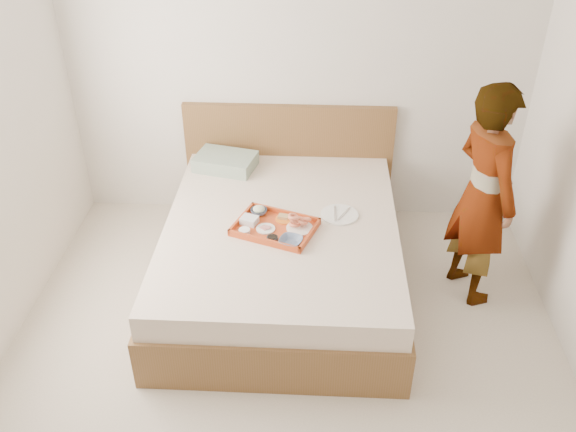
% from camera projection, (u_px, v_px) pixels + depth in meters
% --- Properties ---
extents(ground, '(3.50, 4.00, 0.01)m').
position_uv_depth(ground, '(282.00, 394.00, 3.60)').
color(ground, beige).
rests_on(ground, ground).
extents(wall_back, '(3.50, 0.01, 2.60)m').
position_uv_depth(wall_back, '(297.00, 60.00, 4.54)').
color(wall_back, silver).
rests_on(wall_back, ground).
extents(bed, '(1.65, 2.00, 0.53)m').
position_uv_depth(bed, '(282.00, 254.00, 4.29)').
color(bed, brown).
rests_on(bed, ground).
extents(headboard, '(1.65, 0.06, 0.95)m').
position_uv_depth(headboard, '(289.00, 160.00, 4.98)').
color(headboard, brown).
rests_on(headboard, ground).
extents(pillow, '(0.50, 0.40, 0.11)m').
position_uv_depth(pillow, '(225.00, 162.00, 4.73)').
color(pillow, '#A2AE9F').
rests_on(pillow, bed).
extents(tray, '(0.60, 0.52, 0.05)m').
position_uv_depth(tray, '(275.00, 227.00, 4.05)').
color(tray, '#BF3C12').
rests_on(tray, bed).
extents(prawn_plate, '(0.23, 0.23, 0.01)m').
position_uv_depth(prawn_plate, '(300.00, 228.00, 4.05)').
color(prawn_plate, white).
rests_on(prawn_plate, tray).
extents(navy_bowl_big, '(0.18, 0.18, 0.04)m').
position_uv_depth(navy_bowl_big, '(291.00, 241.00, 3.91)').
color(navy_bowl_big, navy).
rests_on(navy_bowl_big, tray).
extents(sauce_dish, '(0.09, 0.09, 0.03)m').
position_uv_depth(sauce_dish, '(272.00, 239.00, 3.94)').
color(sauce_dish, black).
rests_on(sauce_dish, tray).
extents(meat_plate, '(0.16, 0.16, 0.01)m').
position_uv_depth(meat_plate, '(266.00, 229.00, 4.05)').
color(meat_plate, white).
rests_on(meat_plate, tray).
extents(bread_plate, '(0.16, 0.16, 0.01)m').
position_uv_depth(bread_plate, '(285.00, 219.00, 4.14)').
color(bread_plate, orange).
rests_on(bread_plate, tray).
extents(salad_bowl, '(0.14, 0.14, 0.03)m').
position_uv_depth(salad_bowl, '(259.00, 211.00, 4.19)').
color(salad_bowl, navy).
rests_on(salad_bowl, tray).
extents(plastic_tub, '(0.13, 0.12, 0.05)m').
position_uv_depth(plastic_tub, '(249.00, 220.00, 4.09)').
color(plastic_tub, silver).
rests_on(plastic_tub, tray).
extents(cheese_round, '(0.09, 0.09, 0.03)m').
position_uv_depth(cheese_round, '(244.00, 231.00, 4.01)').
color(cheese_round, white).
rests_on(cheese_round, tray).
extents(dinner_plate, '(0.32, 0.32, 0.01)m').
position_uv_depth(dinner_plate, '(339.00, 215.00, 4.21)').
color(dinner_plate, white).
rests_on(dinner_plate, bed).
extents(person, '(0.55, 0.66, 1.54)m').
position_uv_depth(person, '(483.00, 195.00, 3.97)').
color(person, silver).
rests_on(person, ground).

